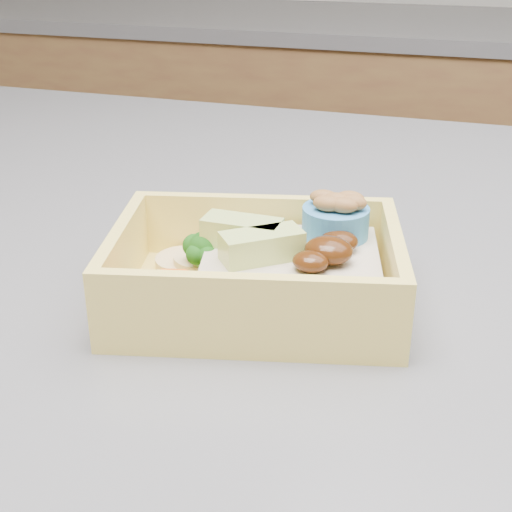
% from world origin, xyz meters
% --- Properties ---
extents(back_cabinets, '(3.20, 0.62, 2.30)m').
position_xyz_m(back_cabinets, '(0.00, 1.23, 0.89)').
color(back_cabinets, brown).
rests_on(back_cabinets, ground).
extents(bento_box, '(0.20, 0.16, 0.06)m').
position_xyz_m(bento_box, '(0.08, -0.17, 0.94)').
color(bento_box, '#F6DA65').
rests_on(bento_box, island).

